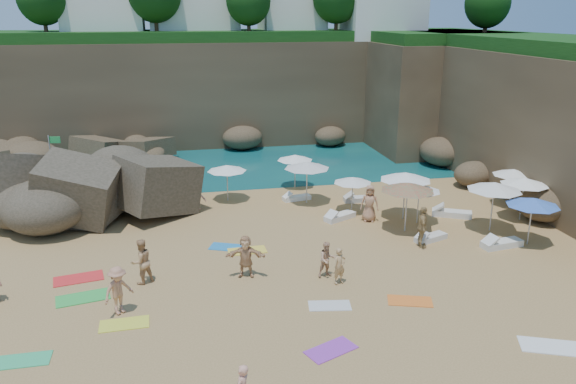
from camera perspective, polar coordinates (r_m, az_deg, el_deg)
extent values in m
plane|color=tan|center=(24.34, -3.22, -6.90)|extent=(120.00, 120.00, 0.00)
plane|color=#0C4751|center=(52.98, -8.06, 6.55)|extent=(120.00, 120.00, 0.00)
cube|color=brown|center=(47.58, -5.41, 10.26)|extent=(44.00, 8.00, 8.00)
cube|color=brown|center=(37.69, 24.72, 6.76)|extent=(8.00, 30.00, 8.00)
cube|color=brown|center=(46.88, 14.13, 9.70)|extent=(10.00, 12.00, 8.00)
cube|color=white|center=(48.16, -18.30, 17.64)|extent=(6.00, 5.00, 5.50)
cube|color=white|center=(48.96, 0.35, 18.17)|extent=(5.00, 5.00, 5.00)
cube|color=white|center=(48.99, 9.34, 18.54)|extent=(6.00, 6.00, 6.00)
sphere|color=#11380F|center=(45.33, -4.06, 18.85)|extent=(3.42, 3.42, 3.42)
sphere|color=#11380F|center=(43.88, 19.63, 17.65)|extent=(3.15, 3.15, 3.15)
cylinder|color=white|center=(54.08, -26.11, 8.38)|extent=(0.10, 0.10, 6.00)
cylinder|color=white|center=(53.73, -24.55, 8.54)|extent=(0.10, 0.10, 6.00)
cylinder|color=silver|center=(35.45, -22.85, 2.60)|extent=(0.07, 0.07, 3.45)
cube|color=green|center=(35.07, -22.59, 4.92)|extent=(0.60, 0.13, 0.39)
cylinder|color=silver|center=(31.62, -6.18, 0.81)|extent=(0.06, 0.06, 1.96)
cone|color=white|center=(31.36, -6.23, 2.44)|extent=(2.20, 2.20, 0.33)
cylinder|color=silver|center=(33.87, 0.71, 2.03)|extent=(0.06, 0.06, 1.92)
cone|color=white|center=(33.63, 0.71, 3.53)|extent=(2.16, 2.16, 0.33)
cylinder|color=silver|center=(29.22, 11.72, -0.51)|extent=(0.07, 0.07, 2.33)
cone|color=white|center=(28.90, 11.86, 1.58)|extent=(2.62, 2.62, 0.40)
cylinder|color=silver|center=(32.93, 21.75, 0.32)|extent=(0.06, 0.06, 1.97)
cone|color=white|center=(32.69, 21.93, 1.88)|extent=(2.21, 2.21, 0.34)
cylinder|color=silver|center=(30.91, 22.68, -0.76)|extent=(0.06, 0.06, 2.11)
cone|color=white|center=(30.63, 22.90, 1.02)|extent=(2.36, 2.36, 0.36)
cylinder|color=silver|center=(31.06, 1.91, 0.86)|extent=(0.07, 0.07, 2.24)
cone|color=silver|center=(30.77, 1.93, 2.76)|extent=(2.51, 2.51, 0.38)
cylinder|color=silver|center=(27.57, 11.92, -1.65)|extent=(0.07, 0.07, 2.32)
cone|color=red|center=(27.24, 12.06, 0.54)|extent=(2.60, 2.60, 0.40)
cylinder|color=silver|center=(28.86, 13.08, -1.29)|extent=(0.06, 0.06, 1.90)
cone|color=silver|center=(28.59, 13.20, 0.43)|extent=(2.14, 2.14, 0.33)
cylinder|color=silver|center=(28.81, 20.02, -1.54)|extent=(0.07, 0.07, 2.31)
cone|color=silver|center=(28.48, 20.25, 0.55)|extent=(2.59, 2.59, 0.39)
cylinder|color=silver|center=(29.91, 6.53, -0.35)|extent=(0.05, 0.05, 1.81)
cone|color=silver|center=(29.65, 6.59, 1.23)|extent=(2.03, 2.03, 0.31)
cylinder|color=silver|center=(27.77, 23.38, -2.87)|extent=(0.06, 0.06, 2.11)
cone|color=#3C6ACC|center=(27.46, 23.63, -0.91)|extent=(2.36, 2.36, 0.36)
cube|color=white|center=(31.80, 0.89, -0.60)|extent=(1.66, 0.80, 0.25)
cube|color=silver|center=(30.48, 16.30, -2.11)|extent=(2.08, 1.49, 0.31)
cube|color=silver|center=(28.98, 5.30, -2.51)|extent=(1.85, 1.36, 0.28)
cube|color=silver|center=(27.06, 14.30, -4.54)|extent=(1.75, 1.11, 0.26)
cube|color=silver|center=(31.80, 7.28, -0.72)|extent=(1.82, 0.71, 0.28)
cube|color=white|center=(27.30, 20.89, -4.94)|extent=(1.99, 0.90, 0.30)
cube|color=#33B26E|center=(19.62, -25.27, -15.22)|extent=(1.58, 0.79, 0.03)
cube|color=yellow|center=(20.43, -16.29, -12.75)|extent=(1.68, 0.88, 0.03)
cube|color=silver|center=(20.79, 4.25, -11.44)|extent=(1.63, 1.00, 0.03)
cube|color=purple|center=(18.40, 4.39, -15.69)|extent=(1.82, 1.39, 0.03)
cube|color=red|center=(24.16, -20.51, -8.23)|extent=(2.03, 1.27, 0.03)
cube|color=#247EC0|center=(25.65, -6.09, -5.60)|extent=(1.85, 1.41, 0.03)
cube|color=orange|center=(21.51, 12.28, -10.76)|extent=(1.78, 1.27, 0.03)
cube|color=green|center=(22.59, -20.11, -10.05)|extent=(2.06, 1.31, 0.03)
cube|color=yellow|center=(25.22, -4.17, -5.96)|extent=(1.72, 0.90, 0.03)
cube|color=white|center=(20.29, 25.04, -14.03)|extent=(2.04, 1.54, 0.03)
imported|color=tan|center=(22.70, -14.67, -6.84)|extent=(1.12, 1.06, 1.83)
imported|color=#EC9F86|center=(30.53, -9.20, -0.35)|extent=(1.05, 0.91, 1.54)
imported|color=#A78753|center=(25.93, 13.49, -3.49)|extent=(0.75, 1.21, 1.92)
imported|color=tan|center=(28.67, 8.28, -1.14)|extent=(1.04, 0.78, 1.90)
imported|color=tan|center=(31.23, -11.15, 0.10)|extent=(1.64, 0.86, 1.70)
imported|color=tan|center=(21.02, -16.69, -11.19)|extent=(1.98, 2.08, 0.47)
imported|color=tan|center=(22.83, -4.28, -8.03)|extent=(1.92, 2.02, 0.46)
imported|color=tan|center=(22.31, 5.21, -8.85)|extent=(1.00, 1.55, 0.35)
imported|color=tan|center=(22.77, 3.96, -7.97)|extent=(0.90, 1.54, 0.55)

